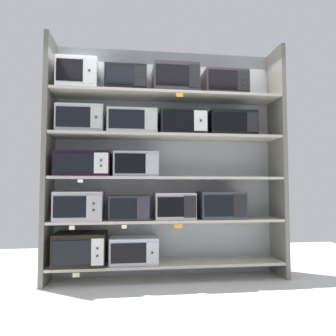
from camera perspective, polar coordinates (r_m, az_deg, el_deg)
ground at (r=2.73m, az=2.81°, el=-25.49°), size 6.55×6.00×0.02m
back_panel at (r=3.76m, az=-0.41°, el=1.32°), size 2.75×0.04×2.66m
upright_left at (r=3.62m, az=-20.96°, el=1.74°), size 0.05×0.40×2.66m
upright_right at (r=3.92m, az=19.31°, el=1.33°), size 0.05×0.40×2.66m
shelf_0 at (r=3.62m, az=-0.00°, el=-16.91°), size 2.55×0.40×0.03m
microwave_0 at (r=3.59m, az=-15.59°, el=-13.91°), size 0.54×0.43×0.34m
microwave_1 at (r=3.56m, az=-6.23°, el=-14.57°), size 0.52×0.36×0.28m
price_tag_0 at (r=3.45m, az=-16.37°, el=-18.16°), size 0.07×0.00×0.04m
shelf_1 at (r=3.54m, az=-0.00°, el=-9.49°), size 2.55×0.40×0.03m
microwave_2 at (r=3.54m, az=-15.74°, el=-6.63°), size 0.51×0.41×0.31m
microwave_3 at (r=3.50m, az=-7.06°, el=-7.15°), size 0.43×0.38×0.26m
microwave_4 at (r=3.54m, az=1.11°, el=-6.90°), size 0.44×0.38×0.29m
microwave_5 at (r=3.65m, az=9.48°, el=-6.64°), size 0.50×0.40×0.30m
price_tag_1 at (r=3.37m, az=-17.08°, el=-10.33°), size 0.05×0.00×0.04m
price_tag_2 at (r=3.32m, az=-7.96°, el=-10.53°), size 0.05×0.00×0.04m
price_tag_3 at (r=3.36m, az=1.88°, el=-10.52°), size 0.09×0.00×0.04m
shelf_2 at (r=3.53m, az=-0.00°, el=-1.87°), size 2.55×0.40×0.03m
microwave_6 at (r=3.54m, az=-15.06°, el=0.66°), size 0.58×0.44×0.27m
microwave_7 at (r=3.50m, az=-5.86°, el=0.60°), size 0.48×0.38×0.27m
price_tag_4 at (r=3.33m, az=-15.66°, el=-2.27°), size 0.05×0.00×0.03m
shelf_3 at (r=3.57m, az=-0.00°, el=5.70°), size 2.55×0.40×0.03m
microwave_8 at (r=3.61m, az=-15.53°, el=8.37°), size 0.50×0.35×0.30m
microwave_9 at (r=3.57m, az=-6.54°, el=8.11°), size 0.53×0.42×0.26m
microwave_10 at (r=3.62m, az=2.59°, el=8.08°), size 0.52×0.38×0.28m
microwave_11 at (r=3.75m, az=11.23°, el=7.69°), size 0.53×0.41×0.28m
shelf_4 at (r=3.68m, az=-0.00°, el=12.96°), size 2.55×0.40×0.03m
microwave_12 at (r=3.75m, az=-15.96°, el=15.70°), size 0.43×0.40×0.33m
microwave_13 at (r=3.70m, az=-7.68°, el=15.41°), size 0.45×0.37×0.28m
microwave_14 at (r=3.74m, az=1.28°, el=15.54°), size 0.51×0.39×0.32m
microwave_15 at (r=3.85m, az=10.20°, el=14.67°), size 0.50×0.36×0.28m
price_tag_5 at (r=3.48m, az=2.11°, el=13.18°), size 0.08×0.00×0.04m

